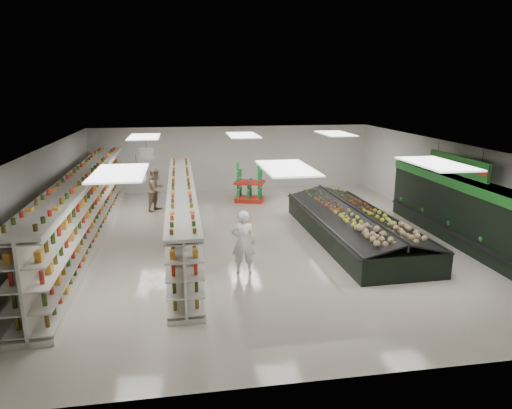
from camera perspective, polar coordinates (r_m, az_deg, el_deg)
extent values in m
plane|color=beige|center=(15.89, 0.40, -4.23)|extent=(16.00, 16.00, 0.00)
cube|color=white|center=(15.17, 0.42, 7.29)|extent=(14.00, 16.00, 0.02)
cube|color=silver|center=(23.24, -2.96, 5.81)|extent=(14.00, 0.02, 3.20)
cube|color=silver|center=(8.09, 10.28, -11.38)|extent=(14.00, 0.02, 3.20)
cube|color=silver|center=(15.87, -25.35, 0.33)|extent=(0.02, 16.00, 3.20)
cube|color=silver|center=(17.99, 22.97, 2.11)|extent=(0.02, 16.00, 3.20)
cube|color=black|center=(16.64, 24.20, -0.72)|extent=(0.80, 8.00, 2.20)
cube|color=#207A26|center=(16.42, 24.48, 2.47)|extent=(0.85, 8.00, 0.30)
cube|color=black|center=(16.64, 23.28, -2.59)|extent=(0.55, 7.80, 0.15)
cube|color=silver|center=(16.50, 23.85, 0.09)|extent=(0.45, 7.70, 0.03)
cube|color=silver|center=(16.43, 23.96, 1.10)|extent=(0.45, 7.70, 0.03)
cube|color=white|center=(13.10, -14.67, 3.68)|extent=(0.50, 0.06, 0.40)
cube|color=red|center=(13.10, -14.67, 3.68)|extent=(0.52, 0.02, 0.12)
cylinder|color=black|center=(13.05, -14.75, 4.98)|extent=(0.01, 0.01, 0.50)
cube|color=white|center=(17.04, -13.53, 6.16)|extent=(0.50, 0.06, 0.40)
cube|color=red|center=(17.04, -13.53, 6.16)|extent=(0.52, 0.02, 0.12)
cylinder|color=black|center=(17.00, -13.59, 7.16)|extent=(0.01, 0.01, 0.50)
cube|color=#207A26|center=(16.17, 23.87, 4.54)|extent=(0.10, 3.20, 0.60)
cube|color=red|center=(16.14, 23.69, 4.54)|extent=(0.03, 3.20, 0.18)
cylinder|color=black|center=(15.14, 26.47, 5.19)|extent=(0.01, 0.01, 0.50)
cylinder|color=black|center=(17.12, 21.84, 6.58)|extent=(0.01, 0.01, 0.50)
cube|color=silver|center=(16.60, -20.21, -4.08)|extent=(1.10, 13.45, 0.13)
cube|color=silver|center=(16.31, -20.53, -0.57)|extent=(0.15, 13.44, 2.24)
cube|color=silver|center=(16.07, -20.90, 3.44)|extent=(1.10, 13.45, 0.09)
cube|color=silver|center=(16.61, -21.13, -3.67)|extent=(0.58, 13.33, 0.03)
cube|color=silver|center=(16.47, -21.28, -2.05)|extent=(0.58, 13.33, 0.03)
cube|color=silver|center=(16.35, -21.44, -0.40)|extent=(0.58, 13.33, 0.03)
cube|color=silver|center=(16.24, -21.60, 1.27)|extent=(0.58, 13.33, 0.03)
cube|color=silver|center=(16.14, -21.76, 2.96)|extent=(0.58, 13.33, 0.03)
cube|color=silver|center=(16.51, -19.38, -3.62)|extent=(0.58, 13.33, 0.03)
cube|color=silver|center=(16.38, -19.52, -1.98)|extent=(0.58, 13.33, 0.03)
cube|color=silver|center=(16.25, -19.66, -0.33)|extent=(0.58, 13.33, 0.03)
cube|color=silver|center=(16.14, -19.81, 1.36)|extent=(0.58, 13.33, 0.03)
cube|color=silver|center=(16.04, -19.96, 3.06)|extent=(0.58, 13.33, 0.03)
cube|color=silver|center=(15.77, -9.07, -4.35)|extent=(0.90, 11.47, 0.11)
cube|color=silver|center=(15.51, -9.20, -1.20)|extent=(0.09, 11.47, 1.91)
cube|color=silver|center=(15.27, -9.35, 2.39)|extent=(0.90, 11.47, 0.08)
cube|color=silver|center=(15.73, -9.89, -3.99)|extent=(0.46, 11.38, 0.03)
cube|color=silver|center=(15.61, -9.96, -2.53)|extent=(0.46, 11.38, 0.03)
cube|color=silver|center=(15.49, -10.02, -1.05)|extent=(0.46, 11.38, 0.03)
cube|color=silver|center=(15.39, -10.09, 0.45)|extent=(0.46, 11.38, 0.03)
cube|color=silver|center=(15.29, -10.16, 1.97)|extent=(0.46, 11.38, 0.03)
cube|color=silver|center=(15.73, -8.29, -3.92)|extent=(0.46, 11.38, 0.03)
cube|color=silver|center=(15.61, -8.34, -2.46)|extent=(0.46, 11.38, 0.03)
cube|color=silver|center=(15.49, -8.40, -0.98)|extent=(0.46, 11.38, 0.03)
cube|color=silver|center=(15.39, -8.46, 0.52)|extent=(0.46, 11.38, 0.03)
cube|color=silver|center=(15.29, -8.51, 2.04)|extent=(0.46, 11.38, 0.03)
cube|color=black|center=(16.08, 12.02, -2.91)|extent=(2.75, 7.63, 0.76)
cube|color=#262626|center=(15.54, 7.81, -1.79)|extent=(0.21, 7.58, 0.07)
cube|color=#262626|center=(16.48, 16.14, -1.29)|extent=(0.21, 7.58, 0.07)
cube|color=black|center=(15.69, 9.84, -1.30)|extent=(1.54, 7.50, 0.39)
cube|color=black|center=(16.20, 14.33, -1.04)|extent=(1.54, 7.50, 0.39)
cube|color=#262626|center=(15.91, 12.14, -0.79)|extent=(0.20, 7.48, 0.27)
cube|color=red|center=(20.89, -0.81, 0.66)|extent=(1.47, 1.20, 0.21)
cube|color=red|center=(20.72, -0.81, 2.79)|extent=(1.53, 1.26, 0.11)
imported|color=white|center=(12.72, -1.60, -4.74)|extent=(0.73, 0.55, 1.83)
imported|color=tan|center=(19.67, -12.37, 1.86)|extent=(0.96, 1.05, 1.83)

